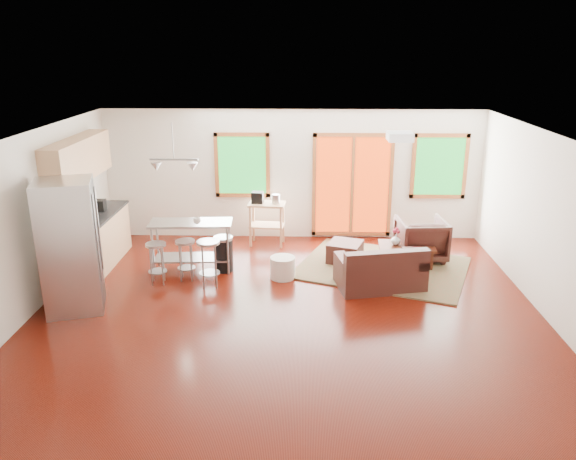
{
  "coord_description": "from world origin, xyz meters",
  "views": [
    {
      "loc": [
        0.21,
        -7.5,
        3.79
      ],
      "look_at": [
        0.0,
        0.3,
        1.2
      ],
      "focal_mm": 35.0,
      "sensor_mm": 36.0,
      "label": 1
    }
  ],
  "objects_px": {
    "kitchen_cart": "(266,209)",
    "loveseat": "(381,271)",
    "ottoman": "(345,252)",
    "refrigerator": "(71,247)",
    "island": "(191,237)",
    "coffee_table": "(407,248)",
    "armchair": "(421,237)",
    "rug": "(382,267)"
  },
  "relations": [
    {
      "from": "kitchen_cart",
      "to": "loveseat",
      "type": "bearing_deg",
      "value": -45.72
    },
    {
      "from": "ottoman",
      "to": "refrigerator",
      "type": "bearing_deg",
      "value": -154.37
    },
    {
      "from": "ottoman",
      "to": "island",
      "type": "height_order",
      "value": "island"
    },
    {
      "from": "refrigerator",
      "to": "island",
      "type": "relative_size",
      "value": 1.37
    },
    {
      "from": "coffee_table",
      "to": "refrigerator",
      "type": "relative_size",
      "value": 0.52
    },
    {
      "from": "coffee_table",
      "to": "armchair",
      "type": "xyz_separation_m",
      "value": [
        0.31,
        0.32,
        0.09
      ]
    },
    {
      "from": "loveseat",
      "to": "armchair",
      "type": "xyz_separation_m",
      "value": [
        0.9,
        1.3,
        0.14
      ]
    },
    {
      "from": "island",
      "to": "armchair",
      "type": "bearing_deg",
      "value": 8.63
    },
    {
      "from": "refrigerator",
      "to": "island",
      "type": "xyz_separation_m",
      "value": [
        1.46,
        1.54,
        -0.37
      ]
    },
    {
      "from": "refrigerator",
      "to": "kitchen_cart",
      "type": "relative_size",
      "value": 1.84
    },
    {
      "from": "coffee_table",
      "to": "kitchen_cart",
      "type": "xyz_separation_m",
      "value": [
        -2.58,
        1.07,
        0.39
      ]
    },
    {
      "from": "ottoman",
      "to": "island",
      "type": "bearing_deg",
      "value": -170.47
    },
    {
      "from": "refrigerator",
      "to": "coffee_table",
      "type": "bearing_deg",
      "value": 3.05
    },
    {
      "from": "coffee_table",
      "to": "ottoman",
      "type": "relative_size",
      "value": 1.79
    },
    {
      "from": "rug",
      "to": "loveseat",
      "type": "bearing_deg",
      "value": -100.27
    },
    {
      "from": "loveseat",
      "to": "armchair",
      "type": "bearing_deg",
      "value": 43.67
    },
    {
      "from": "armchair",
      "to": "refrigerator",
      "type": "xyz_separation_m",
      "value": [
        -5.55,
        -2.16,
        0.55
      ]
    },
    {
      "from": "ottoman",
      "to": "refrigerator",
      "type": "height_order",
      "value": "refrigerator"
    },
    {
      "from": "loveseat",
      "to": "armchair",
      "type": "relative_size",
      "value": 1.73
    },
    {
      "from": "armchair",
      "to": "coffee_table",
      "type": "bearing_deg",
      "value": 40.48
    },
    {
      "from": "island",
      "to": "kitchen_cart",
      "type": "relative_size",
      "value": 1.34
    },
    {
      "from": "rug",
      "to": "island",
      "type": "bearing_deg",
      "value": -177.14
    },
    {
      "from": "coffee_table",
      "to": "kitchen_cart",
      "type": "relative_size",
      "value": 0.95
    },
    {
      "from": "island",
      "to": "ottoman",
      "type": "bearing_deg",
      "value": 9.53
    },
    {
      "from": "kitchen_cart",
      "to": "island",
      "type": "bearing_deg",
      "value": -131.21
    },
    {
      "from": "loveseat",
      "to": "armchair",
      "type": "height_order",
      "value": "armchair"
    },
    {
      "from": "coffee_table",
      "to": "armchair",
      "type": "bearing_deg",
      "value": 45.59
    },
    {
      "from": "loveseat",
      "to": "island",
      "type": "xyz_separation_m",
      "value": [
        -3.2,
        0.68,
        0.32
      ]
    },
    {
      "from": "ottoman",
      "to": "rug",
      "type": "bearing_deg",
      "value": -23.76
    },
    {
      "from": "armchair",
      "to": "island",
      "type": "distance_m",
      "value": 4.14
    },
    {
      "from": "loveseat",
      "to": "refrigerator",
      "type": "distance_m",
      "value": 4.79
    },
    {
      "from": "kitchen_cart",
      "to": "coffee_table",
      "type": "bearing_deg",
      "value": -22.47
    },
    {
      "from": "armchair",
      "to": "island",
      "type": "relative_size",
      "value": 0.6
    },
    {
      "from": "armchair",
      "to": "loveseat",
      "type": "bearing_deg",
      "value": 50.29
    },
    {
      "from": "rug",
      "to": "coffee_table",
      "type": "xyz_separation_m",
      "value": [
        0.43,
        0.14,
        0.32
      ]
    },
    {
      "from": "ottoman",
      "to": "island",
      "type": "distance_m",
      "value": 2.77
    },
    {
      "from": "coffee_table",
      "to": "island",
      "type": "height_order",
      "value": "island"
    },
    {
      "from": "coffee_table",
      "to": "refrigerator",
      "type": "distance_m",
      "value": 5.59
    },
    {
      "from": "rug",
      "to": "loveseat",
      "type": "distance_m",
      "value": 0.9
    },
    {
      "from": "rug",
      "to": "refrigerator",
      "type": "height_order",
      "value": "refrigerator"
    },
    {
      "from": "refrigerator",
      "to": "ottoman",
      "type": "bearing_deg",
      "value": 9.28
    },
    {
      "from": "island",
      "to": "kitchen_cart",
      "type": "distance_m",
      "value": 1.83
    }
  ]
}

